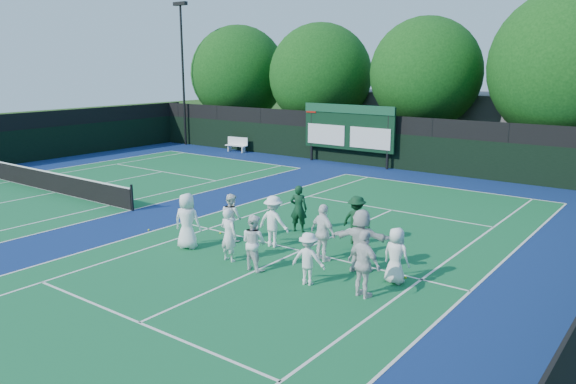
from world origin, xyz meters
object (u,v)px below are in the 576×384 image
Objects in this scene: tennis_net at (55,182)px; coach_left at (299,209)px; scoreboard at (348,128)px; bench at (237,144)px.

coach_left is at bearing 7.58° from tennis_net.
tennis_net is (-6.99, -14.59, -1.70)m from scoreboard.
bench is at bearing 96.36° from tennis_net.
scoreboard is 3.68× the size of bench.
scoreboard reaches higher than bench.
bench is 19.12m from coach_left.
coach_left reaches higher than tennis_net.
scoreboard is at bearing 1.42° from bench.
tennis_net is at bearing -115.60° from scoreboard.
tennis_net is 14.46m from bench.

